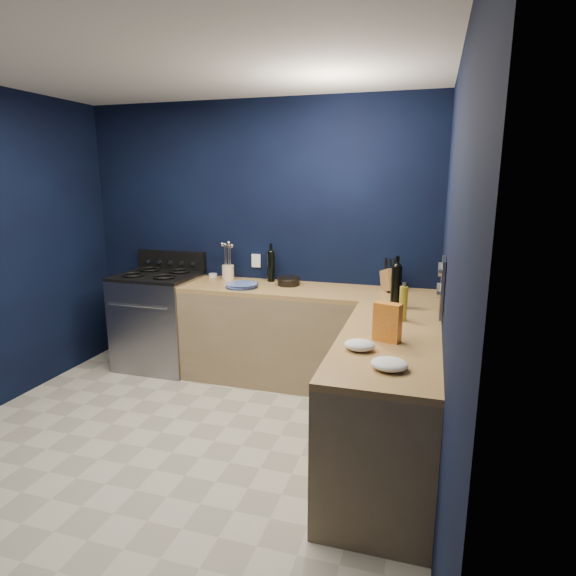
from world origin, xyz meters
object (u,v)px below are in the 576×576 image
at_px(gas_range, 160,322).
at_px(crouton_bag, 387,322).
at_px(knife_block, 390,280).
at_px(plate_stack, 242,285).
at_px(utensil_crock, 228,272).

xyz_separation_m(gas_range, crouton_bag, (2.35, -1.22, 0.56)).
bearing_deg(crouton_bag, knife_block, 110.92).
distance_m(gas_range, knife_block, 2.32).
bearing_deg(plate_stack, utensil_crock, 132.11).
relative_size(plate_stack, crouton_bag, 1.21).
bearing_deg(gas_range, crouton_bag, -27.47).
height_order(utensil_crock, knife_block, knife_block).
height_order(plate_stack, utensil_crock, utensil_crock).
xyz_separation_m(plate_stack, utensil_crock, (-0.26, 0.28, 0.05)).
relative_size(gas_range, crouton_bag, 3.85).
bearing_deg(utensil_crock, gas_range, -164.79).
xyz_separation_m(plate_stack, knife_block, (1.31, 0.23, 0.08)).
height_order(gas_range, utensil_crock, utensil_crock).
distance_m(plate_stack, knife_block, 1.34).
bearing_deg(knife_block, utensil_crock, 148.78).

